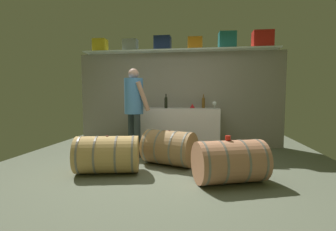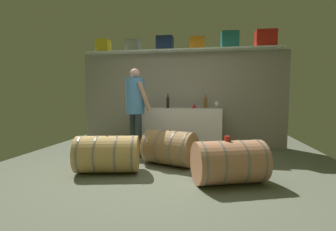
% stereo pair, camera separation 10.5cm
% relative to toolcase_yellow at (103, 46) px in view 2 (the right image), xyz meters
% --- Properties ---
extents(ground_plane, '(5.93, 7.69, 0.02)m').
position_rel_toolcase_yellow_xyz_m(ground_plane, '(1.83, -1.53, -2.35)').
color(ground_plane, '#626955').
extents(back_wall_panel, '(4.73, 0.10, 2.16)m').
position_rel_toolcase_yellow_xyz_m(back_wall_panel, '(1.83, 0.15, -1.26)').
color(back_wall_panel, gray).
rests_on(back_wall_panel, ground).
extents(high_shelf_board, '(4.36, 0.40, 0.03)m').
position_rel_toolcase_yellow_xyz_m(high_shelf_board, '(1.83, 0.00, -0.16)').
color(high_shelf_board, silver).
rests_on(high_shelf_board, back_wall_panel).
extents(toolcase_yellow, '(0.31, 0.28, 0.30)m').
position_rel_toolcase_yellow_xyz_m(toolcase_yellow, '(0.00, 0.00, 0.00)').
color(toolcase_yellow, yellow).
rests_on(toolcase_yellow, high_shelf_board).
extents(toolcase_grey, '(0.33, 0.22, 0.27)m').
position_rel_toolcase_yellow_xyz_m(toolcase_grey, '(0.73, 0.00, -0.01)').
color(toolcase_grey, gray).
rests_on(toolcase_grey, high_shelf_board).
extents(toolcase_navy, '(0.37, 0.28, 0.31)m').
position_rel_toolcase_yellow_xyz_m(toolcase_navy, '(1.49, 0.00, 0.01)').
color(toolcase_navy, navy).
rests_on(toolcase_navy, high_shelf_board).
extents(toolcase_orange, '(0.32, 0.28, 0.26)m').
position_rel_toolcase_yellow_xyz_m(toolcase_orange, '(2.22, 0.00, -0.02)').
color(toolcase_orange, orange).
rests_on(toolcase_orange, high_shelf_board).
extents(toolcase_teal, '(0.38, 0.30, 0.35)m').
position_rel_toolcase_yellow_xyz_m(toolcase_teal, '(2.91, 0.00, 0.03)').
color(toolcase_teal, '#217275').
rests_on(toolcase_teal, high_shelf_board).
extents(toolcase_red, '(0.42, 0.29, 0.35)m').
position_rel_toolcase_yellow_xyz_m(toolcase_red, '(3.66, 0.00, 0.03)').
color(toolcase_red, red).
rests_on(toolcase_red, high_shelf_board).
extents(work_cabinet, '(1.84, 0.64, 0.90)m').
position_rel_toolcase_yellow_xyz_m(work_cabinet, '(1.84, -0.23, -1.89)').
color(work_cabinet, white).
rests_on(work_cabinet, ground).
extents(wine_bottle_dark, '(0.07, 0.07, 0.31)m').
position_rel_toolcase_yellow_xyz_m(wine_bottle_dark, '(1.61, -0.32, -1.31)').
color(wine_bottle_dark, black).
rests_on(wine_bottle_dark, work_cabinet).
extents(wine_bottle_amber, '(0.07, 0.07, 0.30)m').
position_rel_toolcase_yellow_xyz_m(wine_bottle_amber, '(2.42, -0.08, -1.32)').
color(wine_bottle_amber, brown).
rests_on(wine_bottle_amber, work_cabinet).
extents(wine_glass, '(0.09, 0.09, 0.15)m').
position_rel_toolcase_yellow_xyz_m(wine_glass, '(2.65, -0.31, -1.34)').
color(wine_glass, white).
rests_on(wine_glass, work_cabinet).
extents(red_funnel, '(0.11, 0.11, 0.09)m').
position_rel_toolcase_yellow_xyz_m(red_funnel, '(2.17, -0.12, -1.40)').
color(red_funnel, red).
rests_on(red_funnel, work_cabinet).
extents(wine_barrel_near, '(1.06, 0.84, 0.58)m').
position_rel_toolcase_yellow_xyz_m(wine_barrel_near, '(2.77, -2.26, -2.05)').
color(wine_barrel_near, tan).
rests_on(wine_barrel_near, ground).
extents(wine_barrel_far, '(0.98, 0.82, 0.59)m').
position_rel_toolcase_yellow_xyz_m(wine_barrel_far, '(1.85, -1.53, -2.05)').
color(wine_barrel_far, '#A37B4F').
rests_on(wine_barrel_far, ground).
extents(wine_barrel_flank, '(1.02, 0.74, 0.57)m').
position_rel_toolcase_yellow_xyz_m(wine_barrel_flank, '(0.98, -2.10, -2.06)').
color(wine_barrel_flank, tan).
rests_on(wine_barrel_flank, ground).
extents(tasting_cup, '(0.07, 0.07, 0.06)m').
position_rel_toolcase_yellow_xyz_m(tasting_cup, '(2.74, -2.26, -1.73)').
color(tasting_cup, red).
rests_on(tasting_cup, wine_barrel_near).
extents(winemaker_pouring, '(0.52, 0.54, 1.69)m').
position_rel_toolcase_yellow_xyz_m(winemaker_pouring, '(1.09, -1.00, -1.31)').
color(winemaker_pouring, '#273439').
rests_on(winemaker_pouring, ground).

